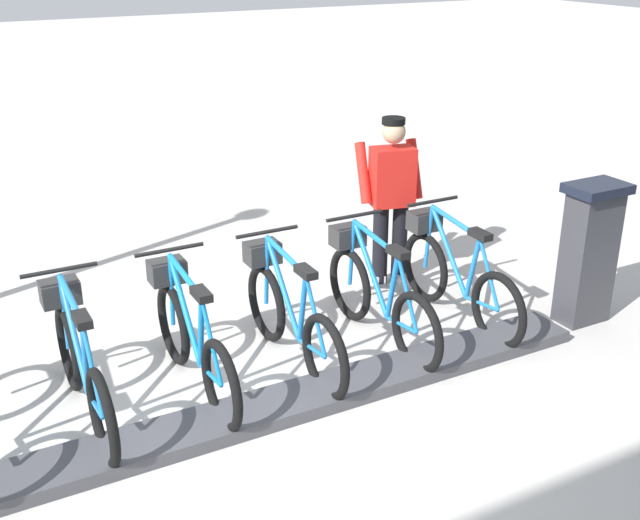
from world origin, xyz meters
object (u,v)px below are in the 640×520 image
payment_kiosk (589,251)px  bike_docked_0 (455,275)px  bike_docked_4 (81,364)px  bike_docked_2 (289,314)px  worker_near_rack (391,196)px  bike_docked_1 (377,293)px  bike_docked_3 (191,337)px

payment_kiosk → bike_docked_0: 1.17m
bike_docked_4 → bike_docked_2: bearing=-90.0°
payment_kiosk → worker_near_rack: 1.88m
bike_docked_0 → bike_docked_1: size_ratio=1.00×
payment_kiosk → bike_docked_2: size_ratio=0.74×
bike_docked_2 → bike_docked_3: size_ratio=1.00×
bike_docked_0 → bike_docked_4: bearing=90.0°
bike_docked_1 → worker_near_rack: worker_near_rack is taller
bike_docked_1 → worker_near_rack: bearing=-38.3°
bike_docked_3 → bike_docked_1: bearing=-90.0°
bike_docked_0 → worker_near_rack: 1.07m
bike_docked_1 → worker_near_rack: 1.30m
bike_docked_2 → bike_docked_4: same height
bike_docked_3 → bike_docked_4: 0.82m
bike_docked_3 → bike_docked_0: bearing=-90.0°
bike_docked_3 → worker_near_rack: bearing=-68.4°
bike_docked_4 → worker_near_rack: 3.39m
worker_near_rack → payment_kiosk: bearing=-144.9°
payment_kiosk → bike_docked_3: (0.57, 3.46, -0.24)m
bike_docked_2 → worker_near_rack: size_ratio=1.04×
bike_docked_1 → bike_docked_2: (0.00, 0.82, 0.00)m
bike_docked_3 → bike_docked_2: bearing=-90.0°
bike_docked_1 → payment_kiosk: bearing=-107.4°
bike_docked_0 → bike_docked_2: bearing=90.0°
bike_docked_2 → bike_docked_0: bearing=-90.0°
bike_docked_1 → bike_docked_3: same height
bike_docked_0 → bike_docked_4: 3.29m
worker_near_rack → bike_docked_2: bearing=121.1°
bike_docked_0 → bike_docked_3: size_ratio=1.00×
payment_kiosk → bike_docked_2: payment_kiosk is taller
bike_docked_0 → bike_docked_3: 2.46m
worker_near_rack → bike_docked_4: bearing=106.5°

